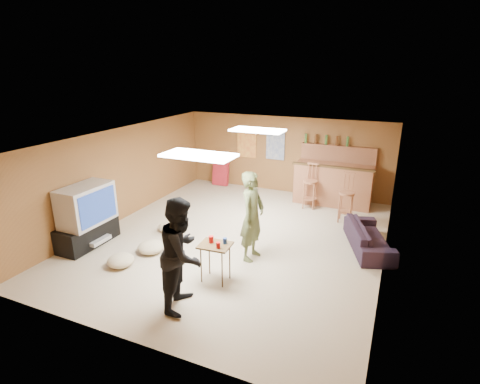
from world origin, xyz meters
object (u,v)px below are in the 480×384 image
at_px(bar_counter, 333,185).
at_px(person_black, 182,253).
at_px(person_olive, 252,216).
at_px(tray_table, 216,263).
at_px(sofa, 369,237).
at_px(tv_body, 86,205).

distance_m(bar_counter, person_black, 5.59).
relative_size(person_olive, tray_table, 2.51).
bearing_deg(person_black, tray_table, -21.61).
bearing_deg(person_olive, bar_counter, -9.67).
xyz_separation_m(bar_counter, person_black, (-1.29, -5.42, 0.34)).
height_order(sofa, tray_table, tray_table).
bearing_deg(person_olive, tray_table, 168.80).
bearing_deg(sofa, tv_body, 92.63).
height_order(person_black, tray_table, person_black).
xyz_separation_m(tv_body, person_olive, (3.28, 0.84, -0.03)).
bearing_deg(sofa, person_black, 122.44).
bearing_deg(sofa, tray_table, 115.72).
xyz_separation_m(person_olive, tray_table, (-0.27, -1.01, -0.52)).
xyz_separation_m(bar_counter, tray_table, (-1.15, -4.62, -0.20)).
bearing_deg(bar_counter, person_black, -103.37).
xyz_separation_m(person_olive, sofa, (2.04, 1.32, -0.62)).
bearing_deg(tv_body, sofa, 22.08).
height_order(bar_counter, sofa, bar_counter).
relative_size(sofa, tray_table, 2.49).
distance_m(sofa, tray_table, 3.28).
xyz_separation_m(bar_counter, person_olive, (-0.87, -3.61, 0.32)).
bearing_deg(tv_body, bar_counter, 47.00).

